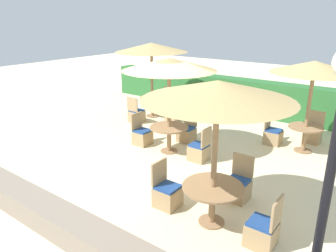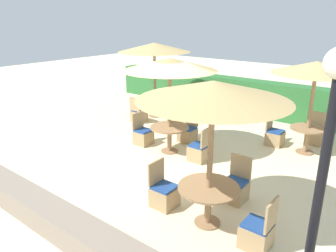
# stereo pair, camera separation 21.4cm
# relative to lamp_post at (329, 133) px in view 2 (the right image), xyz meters

# --- Properties ---
(ground_plane) EXTENTS (40.00, 40.00, 0.00)m
(ground_plane) POSITION_rel_lamp_post_xyz_m (-4.26, 1.86, -2.35)
(ground_plane) COLOR beige
(hedge_row) EXTENTS (13.00, 0.70, 1.31)m
(hedge_row) POSITION_rel_lamp_post_xyz_m (-4.26, 7.74, -1.70)
(hedge_row) COLOR #2D6B33
(hedge_row) RESTS_ON ground_plane
(stone_border) EXTENTS (10.00, 0.56, 0.44)m
(stone_border) POSITION_rel_lamp_post_xyz_m (-4.26, -1.22, -2.13)
(stone_border) COLOR gray
(stone_border) RESTS_ON ground_plane
(lamp_post) EXTENTS (0.36, 0.36, 3.32)m
(lamp_post) POSITION_rel_lamp_post_xyz_m (0.00, 0.00, 0.00)
(lamp_post) COLOR black
(lamp_post) RESTS_ON ground_plane
(parasol_back_left) EXTENTS (2.60, 2.60, 2.72)m
(parasol_back_left) POSITION_rel_lamp_post_xyz_m (-7.03, 5.20, 0.19)
(parasol_back_left) COLOR #93704C
(parasol_back_left) RESTS_ON ground_plane
(round_table_back_left) EXTENTS (0.90, 0.90, 0.75)m
(round_table_back_left) POSITION_rel_lamp_post_xyz_m (-7.03, 5.20, -1.80)
(round_table_back_left) COLOR #93704C
(round_table_back_left) RESTS_ON ground_plane
(patio_chair_back_left_east) EXTENTS (0.46, 0.46, 0.93)m
(patio_chair_back_left_east) POSITION_rel_lamp_post_xyz_m (-6.07, 5.24, -2.09)
(patio_chair_back_left_east) COLOR tan
(patio_chair_back_left_east) RESTS_ON ground_plane
(patio_chair_back_left_north) EXTENTS (0.46, 0.46, 0.93)m
(patio_chair_back_left_north) POSITION_rel_lamp_post_xyz_m (-7.06, 6.08, -2.09)
(patio_chair_back_left_north) COLOR tan
(patio_chair_back_left_north) RESTS_ON ground_plane
(patio_chair_back_left_south) EXTENTS (0.46, 0.46, 0.93)m
(patio_chair_back_left_south) POSITION_rel_lamp_post_xyz_m (-7.03, 4.29, -2.09)
(patio_chair_back_left_south) COLOR tan
(patio_chair_back_left_south) RESTS_ON ground_plane
(parasol_center) EXTENTS (2.48, 2.48, 2.60)m
(parasol_center) POSITION_rel_lamp_post_xyz_m (-4.49, 2.83, 0.07)
(parasol_center) COLOR #93704C
(parasol_center) RESTS_ON ground_plane
(round_table_center) EXTENTS (1.06, 1.06, 0.74)m
(round_table_center) POSITION_rel_lamp_post_xyz_m (-4.49, 2.83, -1.77)
(round_table_center) COLOR #93704C
(round_table_center) RESTS_ON ground_plane
(patio_chair_center_north) EXTENTS (0.46, 0.46, 0.93)m
(patio_chair_center_north) POSITION_rel_lamp_post_xyz_m (-4.55, 3.80, -2.09)
(patio_chair_center_north) COLOR tan
(patio_chair_center_north) RESTS_ON ground_plane
(patio_chair_center_west) EXTENTS (0.46, 0.46, 0.93)m
(patio_chair_center_west) POSITION_rel_lamp_post_xyz_m (-5.46, 2.79, -2.09)
(patio_chair_center_west) COLOR tan
(patio_chair_center_west) RESTS_ON ground_plane
(patio_chair_center_east) EXTENTS (0.46, 0.46, 0.93)m
(patio_chair_center_east) POSITION_rel_lamp_post_xyz_m (-3.51, 2.83, -2.09)
(patio_chair_center_east) COLOR tan
(patio_chair_center_east) RESTS_ON ground_plane
(parasol_back_right) EXTENTS (2.26, 2.26, 2.52)m
(parasol_back_right) POSITION_rel_lamp_post_xyz_m (-1.49, 5.10, -0.01)
(parasol_back_right) COLOR #93704C
(parasol_back_right) RESTS_ON ground_plane
(round_table_back_right) EXTENTS (0.92, 0.92, 0.73)m
(round_table_back_right) POSITION_rel_lamp_post_xyz_m (-1.49, 5.10, -1.81)
(round_table_back_right) COLOR #93704C
(round_table_back_right) RESTS_ON ground_plane
(patio_chair_back_right_west) EXTENTS (0.46, 0.46, 0.93)m
(patio_chair_back_right_west) POSITION_rel_lamp_post_xyz_m (-2.39, 5.14, -2.09)
(patio_chair_back_right_west) COLOR tan
(patio_chair_back_right_west) RESTS_ON ground_plane
(patio_chair_back_right_north) EXTENTS (0.46, 0.46, 0.93)m
(patio_chair_back_right_north) POSITION_rel_lamp_post_xyz_m (-1.46, 5.99, -2.09)
(patio_chair_back_right_north) COLOR tan
(patio_chair_back_right_north) RESTS_ON ground_plane
(parasol_front_right) EXTENTS (2.53, 2.53, 2.64)m
(parasol_front_right) POSITION_rel_lamp_post_xyz_m (-1.89, 0.61, 0.12)
(parasol_front_right) COLOR #93704C
(parasol_front_right) RESTS_ON ground_plane
(round_table_front_right) EXTENTS (1.10, 1.10, 0.75)m
(round_table_front_right) POSITION_rel_lamp_post_xyz_m (-1.89, 0.61, -1.75)
(round_table_front_right) COLOR #93704C
(round_table_front_right) RESTS_ON ground_plane
(patio_chair_front_right_north) EXTENTS (0.46, 0.46, 0.93)m
(patio_chair_front_right_north) POSITION_rel_lamp_post_xyz_m (-1.87, 1.66, -2.09)
(patio_chair_front_right_north) COLOR tan
(patio_chair_front_right_north) RESTS_ON ground_plane
(patio_chair_front_right_east) EXTENTS (0.46, 0.46, 0.93)m
(patio_chair_front_right_east) POSITION_rel_lamp_post_xyz_m (-0.91, 0.56, -2.09)
(patio_chair_front_right_east) COLOR tan
(patio_chair_front_right_east) RESTS_ON ground_plane
(patio_chair_front_right_west) EXTENTS (0.46, 0.46, 0.93)m
(patio_chair_front_right_west) POSITION_rel_lamp_post_xyz_m (-2.88, 0.58, -2.09)
(patio_chair_front_right_west) COLOR tan
(patio_chair_front_right_west) RESTS_ON ground_plane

